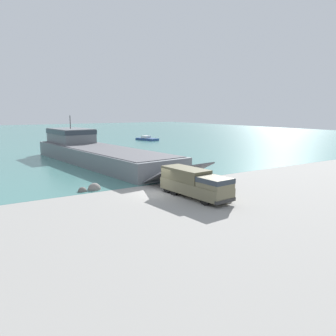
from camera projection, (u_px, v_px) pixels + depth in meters
name	position (u px, v px, depth m)	size (l,w,h in m)	color
ground_plane	(155.00, 193.00, 33.42)	(240.00, 240.00, 0.00)	gray
water_surface	(18.00, 135.00, 111.40)	(240.00, 180.00, 0.01)	#477F7A
landing_craft	(94.00, 151.00, 53.96)	(11.90, 39.24, 7.45)	slate
military_truck	(195.00, 183.00, 31.54)	(3.14, 8.35, 2.72)	#6B664C
soldier_on_ramp	(213.00, 185.00, 33.11)	(0.46, 0.50, 1.64)	#3D4C33
moored_boat_a	(147.00, 139.00, 93.30)	(4.52, 7.33, 1.27)	navy
cargo_crate	(228.00, 197.00, 30.80)	(0.65, 0.78, 0.65)	#6B664C
shoreline_rock_a	(94.00, 189.00, 35.01)	(1.39, 1.39, 1.39)	gray
shoreline_rock_b	(82.00, 191.00, 34.20)	(0.91, 0.91, 0.91)	#66605B
shoreline_rock_c	(213.00, 178.00, 41.11)	(0.94, 0.94, 0.94)	gray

